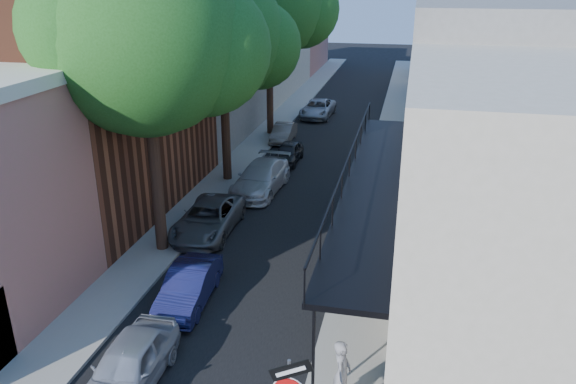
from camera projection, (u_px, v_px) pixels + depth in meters
The scene contains 16 objects.
road_surface at pixel (334, 126), 39.02m from camera, with size 6.00×64.00×0.01m, color black.
sidewalk_left at pixel (278, 122), 39.80m from camera, with size 2.00×64.00×0.12m, color gray.
sidewalk_right at pixel (392, 129), 38.20m from camera, with size 2.00×64.00×0.12m, color gray.
buildings_left at pixel (197, 52), 37.96m from camera, with size 10.10×59.10×12.00m.
buildings_right at pixel (477, 68), 35.14m from camera, with size 9.80×55.00×10.00m.
oak_near at pixel (159, 39), 18.87m from camera, with size 7.48×6.80×11.42m.
oak_mid at pixel (231, 39), 26.43m from camera, with size 6.60×6.00×10.20m.
oak_far at pixel (277, 3), 34.20m from camera, with size 7.70×7.00×11.90m.
parked_car_a at pixel (129, 365), 14.25m from camera, with size 1.54×3.83×1.31m, color #8C919C.
parked_car_b at pixel (189, 286), 17.96m from camera, with size 1.28×3.68×1.21m, color #171A49.
parked_car_c at pixel (208, 219), 22.82m from camera, with size 2.12×4.60×1.28m, color #53565B.
parked_car_d at pixel (261, 178), 27.19m from camera, with size 1.97×4.85×1.41m, color #BABABE.
parked_car_e at pixel (288, 153), 31.41m from camera, with size 1.32×3.29×1.12m, color black.
parked_car_f at pixel (283, 133), 35.38m from camera, with size 1.18×3.39×1.12m, color #645D55.
parked_car_g at pixel (318, 109), 41.39m from camera, with size 2.08×4.51×1.25m, color #8E93A0.
pedestrian at pixel (342, 374), 13.42m from camera, with size 0.65×0.43×1.79m, color gray.
Camera 1 is at (5.07, -7.80, 9.96)m, focal length 35.00 mm.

